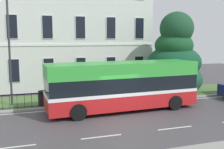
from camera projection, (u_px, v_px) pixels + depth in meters
name	position (u px, v px, depth m)	size (l,w,h in m)	color
ground_plane	(122.00, 118.00, 15.60)	(60.00, 56.00, 0.18)	#464246
georgian_townhouse	(57.00, 17.00, 26.76)	(16.88, 10.08, 13.33)	silver
iron_verge_railing	(76.00, 97.00, 18.30)	(17.64, 0.04, 0.97)	black
evergreen_tree	(175.00, 62.00, 22.75)	(4.62, 4.87, 7.13)	#423328
single_decker_bus	(123.00, 85.00, 17.11)	(9.92, 2.99, 3.13)	red
street_lamp_post	(9.00, 40.00, 17.54)	(0.36, 0.24, 7.80)	#333338
litter_bin	(42.00, 98.00, 17.94)	(0.51, 0.51, 1.06)	black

